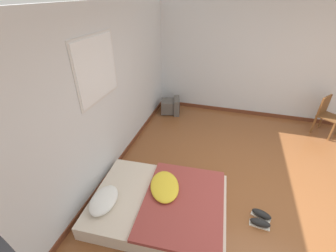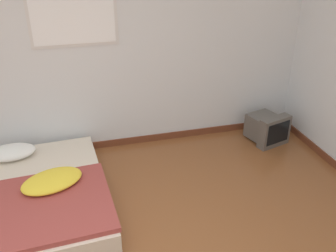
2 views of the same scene
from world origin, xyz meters
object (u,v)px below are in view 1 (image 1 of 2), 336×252
Objects in this scene: wooden_chair at (327,113)px; sneaker_pair at (261,219)px; crt_tv at (171,106)px; mattress_bed at (160,203)px.

wooden_chair reaches higher than sneaker_pair.
sneaker_pair is (-2.75, 1.38, -0.43)m from wooden_chair.
crt_tv is 3.41m from wooden_chair.
crt_tv is 0.66× the size of wooden_chair.
crt_tv is at bearing 12.44° from mattress_bed.
mattress_bed is 6.23× the size of sneaker_pair.
crt_tv is 3.37m from sneaker_pair.
wooden_chair is at bearing -89.05° from crt_tv.
wooden_chair is at bearing -42.91° from mattress_bed.
mattress_bed is 2.33× the size of wooden_chair.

